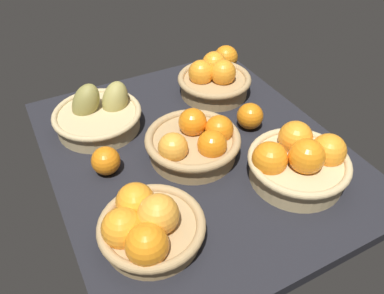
% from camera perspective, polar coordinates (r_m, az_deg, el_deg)
% --- Properties ---
extents(market_tray, '(0.84, 0.72, 0.03)m').
position_cam_1_polar(market_tray, '(1.00, 0.48, -0.93)').
color(market_tray, black).
rests_on(market_tray, ground).
extents(basket_near_right, '(0.22, 0.22, 0.12)m').
position_cam_1_polar(basket_near_right, '(1.19, 3.27, 10.03)').
color(basket_near_right, tan).
rests_on(basket_near_right, market_tray).
extents(basket_center, '(0.24, 0.24, 0.11)m').
position_cam_1_polar(basket_center, '(0.95, 0.38, 0.78)').
color(basket_center, tan).
rests_on(basket_center, market_tray).
extents(basket_far_right_pears, '(0.24, 0.24, 0.13)m').
position_cam_1_polar(basket_far_right_pears, '(1.08, -13.80, 4.73)').
color(basket_far_right_pears, tan).
rests_on(basket_far_right_pears, market_tray).
extents(basket_far_left, '(0.22, 0.22, 0.11)m').
position_cam_1_polar(basket_far_left, '(0.77, -6.79, -11.59)').
color(basket_far_left, tan).
rests_on(basket_far_left, market_tray).
extents(basket_near_left, '(0.24, 0.24, 0.13)m').
position_cam_1_polar(basket_near_left, '(0.92, 15.63, -2.06)').
color(basket_near_left, tan).
rests_on(basket_near_left, market_tray).
extents(loose_orange_front_gap, '(0.08, 0.08, 0.08)m').
position_cam_1_polar(loose_orange_front_gap, '(1.33, 5.09, 13.18)').
color(loose_orange_front_gap, orange).
rests_on(loose_orange_front_gap, market_tray).
extents(loose_orange_back_gap, '(0.07, 0.07, 0.07)m').
position_cam_1_polar(loose_orange_back_gap, '(0.93, -12.76, -2.02)').
color(loose_orange_back_gap, orange).
rests_on(loose_orange_back_gap, market_tray).
extents(loose_orange_side_gap, '(0.07, 0.07, 0.07)m').
position_cam_1_polar(loose_orange_side_gap, '(1.06, 8.66, 4.58)').
color(loose_orange_side_gap, orange).
rests_on(loose_orange_side_gap, market_tray).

